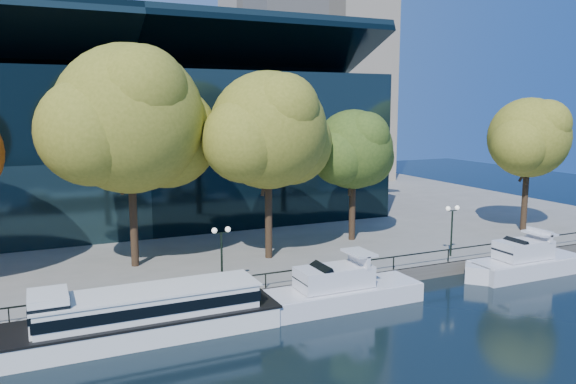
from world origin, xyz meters
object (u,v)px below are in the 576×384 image
cruiser_near (335,291)px  tree_2 (133,122)px  lamp_2 (452,219)px  tree_4 (355,151)px  cruiser_far (523,261)px  lamp_1 (221,243)px  tree_3 (271,133)px  tour_boat (133,315)px  tree_5 (530,139)px

cruiser_near → tree_2: (-10.38, 11.23, 10.52)m
cruiser_near → lamp_2: size_ratio=2.95×
tree_2 → tree_4: 19.04m
cruiser_far → lamp_1: lamp_1 is taller
tree_2 → tree_3: size_ratio=1.12×
lamp_1 → lamp_2: size_ratio=1.00×
tree_2 → lamp_1: (4.08, -7.46, -7.61)m
tour_boat → lamp_2: bearing=8.1°
cruiser_far → tree_5: (9.09, 8.27, 8.56)m
tree_3 → lamp_2: (13.08, -5.48, -6.75)m
tree_4 → lamp_2: 10.23m
cruiser_far → tree_4: 16.12m
tour_boat → tree_4: tree_4 is taller
cruiser_near → tree_5: 28.00m
cruiser_far → tree_4: (-7.80, 11.78, 7.77)m
tour_boat → lamp_1: 7.68m
lamp_2 → lamp_1: bearing=180.0°
cruiser_far → tree_2: (-26.64, 11.24, 10.49)m
tree_2 → cruiser_near: bearing=-47.2°
tree_3 → tree_5: size_ratio=1.15×
cruiser_near → tree_4: 16.45m
tree_4 → lamp_2: size_ratio=2.84×
cruiser_near → tree_5: (25.34, 8.26, 8.58)m
tree_3 → tree_4: 9.51m
cruiser_near → tree_3: tree_3 is taller
tree_2 → cruiser_far: bearing=-22.9°
tour_boat → tree_5: 39.64m
lamp_1 → tour_boat: bearing=-150.5°
tree_2 → lamp_1: size_ratio=4.01×
tree_4 → lamp_1: tree_4 is taller
tree_2 → tree_5: (35.72, -2.96, -1.93)m
tree_4 → lamp_2: tree_4 is taller
tree_2 → lamp_1: bearing=-61.3°
tour_boat → lamp_1: lamp_1 is taller
cruiser_near → cruiser_far: cruiser_far is taller
lamp_1 → tree_2: bearing=118.7°
cruiser_near → tree_2: tree_2 is taller
tour_boat → lamp_1: bearing=29.5°
tree_2 → lamp_1: tree_2 is taller
cruiser_near → tree_4: bearing=54.3°
tree_2 → tree_3: 10.10m
cruiser_near → tree_4: tree_4 is taller
tree_3 → tree_2: bearing=168.6°
tree_3 → tree_5: bearing=-2.2°
cruiser_near → tree_5: size_ratio=0.95×
cruiser_near → tree_5: tree_5 is taller
tree_2 → lamp_2: 25.30m
tree_3 → tree_5: tree_3 is taller
cruiser_far → tree_5: tree_5 is taller
tree_3 → lamp_1: 10.44m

